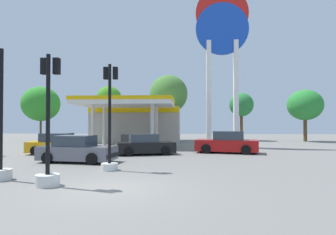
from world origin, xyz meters
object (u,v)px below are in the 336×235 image
car_0 (145,145)px  tree_0 (41,104)px  station_pole_sign (222,43)px  tree_1 (109,99)px  tree_4 (305,105)px  traffic_signal_2 (48,147)px  tree_2 (169,94)px  traffic_signal_1 (110,134)px  tree_3 (241,105)px  car_2 (58,145)px  car_1 (227,143)px  car_4 (77,150)px  traffic_signal_0 (0,149)px

car_0 → tree_0: bearing=135.2°
station_pole_sign → tree_1: bearing=146.3°
car_0 → tree_4: size_ratio=0.71×
traffic_signal_2 → tree_2: tree_2 is taller
traffic_signal_1 → tree_0: (-14.05, 21.08, 2.78)m
tree_3 → car_2: bearing=-134.8°
car_1 → tree_1: (-12.01, 13.07, 4.27)m
traffic_signal_2 → tree_1: (-4.28, 24.14, 3.65)m
tree_3 → traffic_signal_2: bearing=-114.5°
station_pole_sign → tree_4: bearing=37.5°
station_pole_sign → car_4: (-9.23, -10.13, -8.60)m
car_2 → tree_1: bearing=91.2°
car_2 → traffic_signal_1: bearing=-50.5°
tree_4 → tree_1: bearing=179.5°
car_4 → traffic_signal_1: 3.63m
car_2 → traffic_signal_1: size_ratio=0.84×
station_pole_sign → car_2: station_pole_sign is taller
car_1 → tree_3: bearing=74.9°
traffic_signal_1 → tree_0: 25.48m
car_2 → tree_4: (22.45, 14.26, 3.50)m
tree_2 → tree_4: tree_2 is taller
car_1 → traffic_signal_2: traffic_signal_2 is taller
station_pole_sign → tree_0: (-20.83, 8.48, -4.82)m
car_1 → car_4: size_ratio=1.09×
tree_2 → tree_3: tree_2 is taller
station_pole_sign → tree_3: station_pole_sign is taller
car_2 → car_0: bearing=0.2°
car_0 → traffic_signal_2: (-2.04, -9.70, 0.69)m
tree_0 → tree_3: tree_0 is taller
car_1 → tree_1: bearing=132.6°
tree_1 → traffic_signal_0: bearing=-85.1°
traffic_signal_0 → tree_1: size_ratio=0.76×
car_4 → traffic_signal_0: (-1.10, -4.90, 0.50)m
traffic_signal_1 → tree_0: size_ratio=0.74×
tree_3 → tree_4: (6.92, -1.39, -0.12)m
traffic_signal_1 → tree_4: (17.22, 20.61, 2.49)m
car_2 → tree_2: (6.75, 15.60, 4.99)m
car_2 → tree_3: size_ratio=0.71×
car_2 → traffic_signal_2: (3.97, -9.68, 0.67)m
car_1 → traffic_signal_2: (-7.72, -11.07, 0.62)m
car_4 → tree_4: (19.67, 18.14, 3.48)m
traffic_signal_0 → tree_0: bearing=114.1°
traffic_signal_2 → tree_3: bearing=65.5°
car_1 → tree_1: 18.25m
car_0 → car_4: bearing=-129.5°
car_1 → tree_3: size_ratio=0.81×
traffic_signal_2 → tree_4: (18.49, 23.94, 2.83)m
traffic_signal_2 → tree_4: bearing=52.3°
traffic_signal_1 → car_4: bearing=134.8°
tree_4 → traffic_signal_0: bearing=-132.0°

